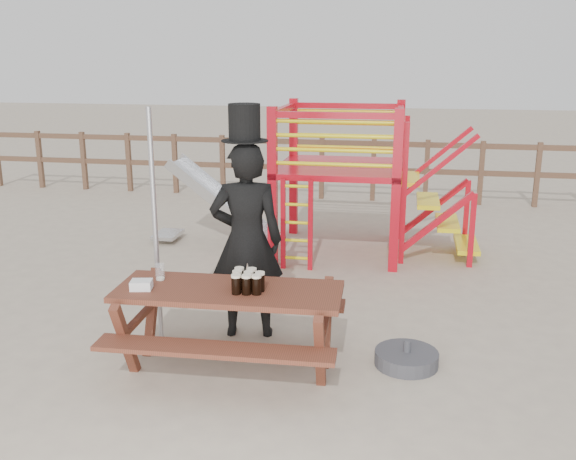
# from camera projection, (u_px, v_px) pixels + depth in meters

# --- Properties ---
(ground) EXTENTS (60.00, 60.00, 0.00)m
(ground) POSITION_uv_depth(u_px,v_px,m) (275.00, 361.00, 5.91)
(ground) COLOR #B3A38B
(ground) RESTS_ON ground
(back_fence) EXTENTS (15.09, 0.09, 1.20)m
(back_fence) POSITION_uv_depth(u_px,v_px,m) (347.00, 162.00, 12.36)
(back_fence) COLOR brown
(back_fence) RESTS_ON ground
(playground_fort) EXTENTS (4.71, 1.84, 2.10)m
(playground_fort) POSITION_uv_depth(u_px,v_px,m) (334.00, 177.00, 9.00)
(playground_fort) COLOR red
(playground_fort) RESTS_ON ground
(picnic_table) EXTENTS (2.01, 1.43, 0.76)m
(picnic_table) POSITION_uv_depth(u_px,v_px,m) (229.00, 319.00, 5.65)
(picnic_table) COLOR maroon
(picnic_table) RESTS_ON ground
(man_with_hat) EXTENTS (0.79, 0.59, 2.30)m
(man_with_hat) POSITION_uv_depth(u_px,v_px,m) (246.00, 236.00, 6.24)
(man_with_hat) COLOR black
(man_with_hat) RESTS_ON ground
(metal_pole) EXTENTS (0.05, 0.05, 2.28)m
(metal_pole) POSITION_uv_depth(u_px,v_px,m) (155.00, 228.00, 6.10)
(metal_pole) COLOR #B2B2B7
(metal_pole) RESTS_ON ground
(parasol_base) EXTENTS (0.58, 0.58, 0.24)m
(parasol_base) POSITION_uv_depth(u_px,v_px,m) (406.00, 358.00, 5.82)
(parasol_base) COLOR #3A3B40
(parasol_base) RESTS_ON ground
(paper_bag) EXTENTS (0.20, 0.17, 0.08)m
(paper_bag) POSITION_uv_depth(u_px,v_px,m) (141.00, 285.00, 5.55)
(paper_bag) COLOR white
(paper_bag) RESTS_ON picnic_table
(stout_pints) EXTENTS (0.29, 0.27, 0.17)m
(stout_pints) POSITION_uv_depth(u_px,v_px,m) (247.00, 281.00, 5.50)
(stout_pints) COLOR black
(stout_pints) RESTS_ON picnic_table
(empty_glasses) EXTENTS (0.08, 0.08, 0.15)m
(empty_glasses) POSITION_uv_depth(u_px,v_px,m) (160.00, 273.00, 5.78)
(empty_glasses) COLOR silver
(empty_glasses) RESTS_ON picnic_table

